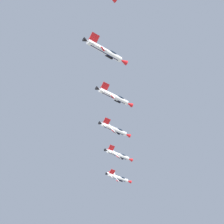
{
  "coord_description": "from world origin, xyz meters",
  "views": [
    {
      "loc": [
        -2.53,
        -4.89,
        1.98
      ],
      "look_at": [
        24.7,
        93.95,
        79.14
      ],
      "focal_mm": 54.01,
      "sensor_mm": 36.0,
      "label": 1
    }
  ],
  "objects_px": {
    "fighter_jet_lead": "(118,178)",
    "fighter_jet_left_wing": "(118,155)",
    "fighter_jet_left_outer": "(114,97)",
    "fighter_jet_right_outer": "(105,51)",
    "fighter_jet_right_wing": "(115,129)"
  },
  "relations": [
    {
      "from": "fighter_jet_lead",
      "to": "fighter_jet_right_outer",
      "type": "xyz_separation_m",
      "value": [
        -28.21,
        -82.58,
        -1.05
      ]
    },
    {
      "from": "fighter_jet_lead",
      "to": "fighter_jet_right_outer",
      "type": "bearing_deg",
      "value": -40.56
    },
    {
      "from": "fighter_jet_left_wing",
      "to": "fighter_jet_lead",
      "type": "bearing_deg",
      "value": 142.05
    },
    {
      "from": "fighter_jet_lead",
      "to": "fighter_jet_right_outer",
      "type": "relative_size",
      "value": 1.0
    },
    {
      "from": "fighter_jet_lead",
      "to": "fighter_jet_right_outer",
      "type": "distance_m",
      "value": 87.27
    },
    {
      "from": "fighter_jet_left_outer",
      "to": "fighter_jet_right_outer",
      "type": "bearing_deg",
      "value": -44.3
    },
    {
      "from": "fighter_jet_lead",
      "to": "fighter_jet_right_outer",
      "type": "height_order",
      "value": "fighter_jet_lead"
    },
    {
      "from": "fighter_jet_lead",
      "to": "fighter_jet_left_outer",
      "type": "xyz_separation_m",
      "value": [
        -19.65,
        -62.01,
        -0.39
      ]
    },
    {
      "from": "fighter_jet_lead",
      "to": "fighter_jet_left_wing",
      "type": "height_order",
      "value": "fighter_jet_left_wing"
    },
    {
      "from": "fighter_jet_lead",
      "to": "fighter_jet_left_wing",
      "type": "xyz_separation_m",
      "value": [
        -5.85,
        -20.08,
        1.31
      ]
    },
    {
      "from": "fighter_jet_left_wing",
      "to": "fighter_jet_right_outer",
      "type": "height_order",
      "value": "fighter_jet_left_wing"
    },
    {
      "from": "fighter_jet_right_wing",
      "to": "fighter_jet_left_outer",
      "type": "relative_size",
      "value": 1.0
    },
    {
      "from": "fighter_jet_lead",
      "to": "fighter_jet_right_wing",
      "type": "xyz_separation_m",
      "value": [
        -13.19,
        -39.5,
        1.54
      ]
    },
    {
      "from": "fighter_jet_lead",
      "to": "fighter_jet_left_outer",
      "type": "distance_m",
      "value": 65.05
    },
    {
      "from": "fighter_jet_left_outer",
      "to": "fighter_jet_left_wing",
      "type": "bearing_deg",
      "value": 140.08
    }
  ]
}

